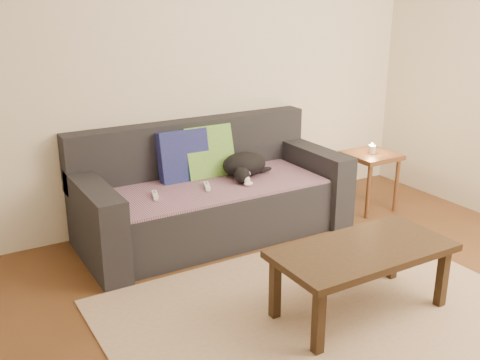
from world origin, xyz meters
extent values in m
plane|color=brown|center=(0.00, 0.00, 0.00)|extent=(4.50, 4.50, 0.00)
cube|color=beige|center=(0.00, 2.00, 1.30)|extent=(4.50, 0.04, 2.60)
cube|color=#232328|center=(0.00, 1.50, 0.21)|extent=(1.70, 0.78, 0.42)
cube|color=#232328|center=(0.00, 1.90, 0.65)|extent=(2.10, 0.18, 0.45)
cube|color=#232328|center=(-0.95, 1.50, 0.30)|extent=(0.20, 0.90, 0.60)
cube|color=#232328|center=(0.95, 1.50, 0.30)|extent=(0.20, 0.90, 0.60)
cube|color=#422B52|center=(0.00, 1.48, 0.43)|extent=(1.66, 0.74, 0.02)
cube|color=navy|center=(-0.15, 1.74, 0.63)|extent=(0.41, 0.17, 0.42)
cube|color=#0D5845|center=(0.07, 1.74, 0.63)|extent=(0.42, 0.21, 0.43)
ellipsoid|color=black|center=(0.30, 1.56, 0.54)|extent=(0.44, 0.39, 0.20)
sphere|color=black|center=(0.18, 1.40, 0.51)|extent=(0.16, 0.16, 0.13)
sphere|color=white|center=(0.20, 1.35, 0.49)|extent=(0.07, 0.07, 0.05)
ellipsoid|color=black|center=(0.47, 1.52, 0.48)|extent=(0.16, 0.10, 0.04)
cube|color=white|center=(-0.52, 1.46, 0.46)|extent=(0.08, 0.15, 0.03)
cube|color=white|center=(-0.10, 1.44, 0.46)|extent=(0.08, 0.15, 0.03)
cube|color=brown|center=(1.47, 1.33, 0.50)|extent=(0.41, 0.41, 0.04)
cylinder|color=brown|center=(1.30, 1.17, 0.24)|extent=(0.04, 0.04, 0.48)
cylinder|color=brown|center=(1.63, 1.17, 0.24)|extent=(0.04, 0.04, 0.48)
cylinder|color=brown|center=(1.30, 1.50, 0.24)|extent=(0.04, 0.04, 0.48)
cylinder|color=brown|center=(1.63, 1.50, 0.24)|extent=(0.04, 0.04, 0.48)
cylinder|color=beige|center=(1.47, 1.33, 0.55)|extent=(0.06, 0.06, 0.07)
sphere|color=#FFBF59|center=(1.47, 1.33, 0.60)|extent=(0.02, 0.02, 0.02)
cube|color=tan|center=(0.00, 0.15, 0.01)|extent=(2.50, 1.80, 0.01)
cube|color=#302112|center=(0.22, 0.06, 0.41)|extent=(1.08, 0.54, 0.04)
cube|color=#302112|center=(-0.26, -0.14, 0.20)|extent=(0.05, 0.05, 0.39)
cube|color=#302112|center=(0.69, -0.14, 0.20)|extent=(0.05, 0.05, 0.39)
cube|color=#302112|center=(-0.26, 0.27, 0.20)|extent=(0.05, 0.05, 0.39)
cube|color=#302112|center=(0.69, 0.27, 0.20)|extent=(0.05, 0.05, 0.39)
camera|label=1|loc=(-1.93, -2.15, 1.86)|focal=42.00mm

